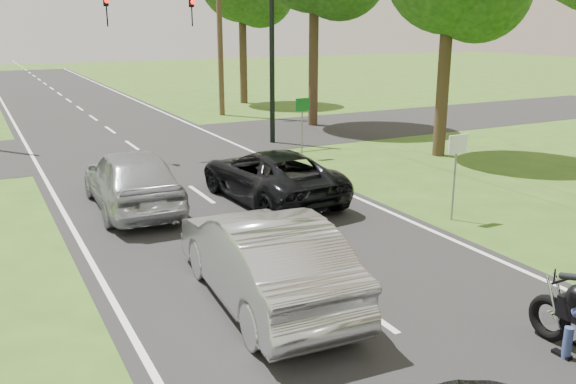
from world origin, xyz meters
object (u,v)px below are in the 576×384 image
Objects in this scene: dark_suv at (270,175)px; sign_white at (457,156)px; sign_green at (302,113)px; silver_sedan at (264,257)px; utility_pole_far at (219,14)px; silver_suv at (132,178)px; traffic_signal at (227,38)px.

sign_white reaches higher than dark_suv.
sign_white is (3.20, -3.65, 0.89)m from dark_suv.
sign_white is 8.00m from sign_green.
utility_pole_far is at bearing -106.25° from silver_sedan.
sign_green reaches higher than silver_sedan.
sign_green is at bearing -96.73° from utility_pole_far.
silver_suv is at bearing -153.34° from sign_green.
silver_suv is 9.05m from traffic_signal.
traffic_signal is 3.00× the size of sign_white.
traffic_signal reaches higher than dark_suv.
utility_pole_far reaches higher than silver_sedan.
traffic_signal is at bearing -109.68° from utility_pole_far.
silver_suv is (-3.53, 0.87, 0.13)m from dark_suv.
silver_sedan reaches higher than dark_suv.
traffic_signal is at bearing -127.55° from silver_suv.
traffic_signal is 8.55m from utility_pole_far.
traffic_signal is 0.64× the size of utility_pole_far.
sign_white is at bearing -91.43° from sign_green.
traffic_signal is at bearing 97.05° from sign_white.
silver_suv is 2.26× the size of sign_green.
sign_white is (1.36, -11.02, -2.54)m from traffic_signal.
sign_white is (6.73, -4.52, 0.77)m from silver_suv.
silver_sedan is at bearing -109.89° from traffic_signal.
sign_white reaches higher than silver_sedan.
utility_pole_far is at bearing 70.32° from traffic_signal.
dark_suv is 5.59m from sign_green.
sign_green is at bearing -118.61° from silver_sedan.
silver_sedan is 22.68m from utility_pole_far.
silver_suv is 0.48× the size of utility_pole_far.
utility_pole_far is 4.71× the size of sign_green.
dark_suv is 4.93m from sign_white.
silver_suv is (-0.68, 6.45, 0.02)m from silver_sedan.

